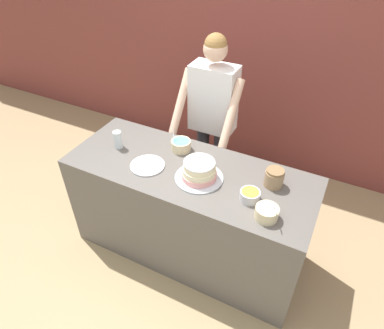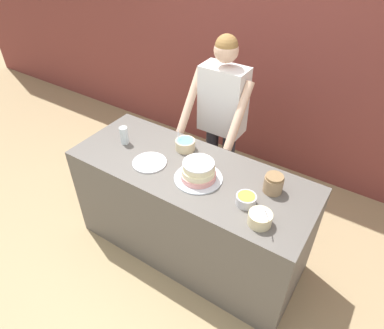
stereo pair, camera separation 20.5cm
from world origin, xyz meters
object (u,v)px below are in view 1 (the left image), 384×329
(frosting_bowl_blue, at_px, (181,145))
(drinking_glass, at_px, (118,140))
(person_baker, at_px, (212,109))
(cake, at_px, (199,171))
(ceramic_plate, at_px, (147,165))
(frosting_bowl_orange, at_px, (250,195))
(stoneware_jar, at_px, (274,178))
(frosting_bowl_white, at_px, (267,212))

(frosting_bowl_blue, xyz_separation_m, drinking_glass, (-0.45, -0.20, 0.03))
(person_baker, xyz_separation_m, cake, (0.25, -0.77, -0.04))
(ceramic_plate, bearing_deg, frosting_bowl_orange, 0.59)
(drinking_glass, relative_size, stoneware_jar, 1.09)
(person_baker, relative_size, stoneware_jar, 12.36)
(cake, bearing_deg, drinking_glass, 175.98)
(frosting_bowl_white, distance_m, stoneware_jar, 0.32)
(ceramic_plate, relative_size, stoneware_jar, 1.94)
(frosting_bowl_white, distance_m, frosting_bowl_blue, 0.91)
(drinking_glass, xyz_separation_m, ceramic_plate, (0.33, -0.10, -0.07))
(frosting_bowl_blue, bearing_deg, cake, -41.61)
(frosting_bowl_white, bearing_deg, person_baker, 130.36)
(frosting_bowl_blue, height_order, stoneware_jar, frosting_bowl_blue)
(frosting_bowl_white, bearing_deg, drinking_glass, 170.99)
(frosting_bowl_blue, relative_size, drinking_glass, 1.15)
(stoneware_jar, bearing_deg, ceramic_plate, -166.23)
(frosting_bowl_orange, xyz_separation_m, frosting_bowl_white, (0.15, -0.11, 0.01))
(drinking_glass, bearing_deg, frosting_bowl_orange, -4.74)
(cake, distance_m, frosting_bowl_blue, 0.37)
(frosting_bowl_white, bearing_deg, ceramic_plate, 173.90)
(frosting_bowl_white, height_order, stoneware_jar, frosting_bowl_white)
(person_baker, height_order, frosting_bowl_blue, person_baker)
(drinking_glass, bearing_deg, frosting_bowl_blue, 23.37)
(cake, height_order, frosting_bowl_white, frosting_bowl_white)
(cake, distance_m, stoneware_jar, 0.51)
(drinking_glass, bearing_deg, frosting_bowl_white, -9.01)
(frosting_bowl_orange, distance_m, stoneware_jar, 0.23)
(drinking_glass, bearing_deg, stoneware_jar, 5.43)
(frosting_bowl_white, xyz_separation_m, stoneware_jar, (-0.05, 0.32, 0.02))
(frosting_bowl_orange, bearing_deg, drinking_glass, 175.26)
(frosting_bowl_white, xyz_separation_m, drinking_glass, (-1.27, 0.20, 0.03))
(person_baker, distance_m, drinking_glass, 0.87)
(stoneware_jar, bearing_deg, frosting_bowl_white, -81.16)
(frosting_bowl_orange, height_order, ceramic_plate, frosting_bowl_orange)
(ceramic_plate, xyz_separation_m, stoneware_jar, (0.89, 0.22, 0.06))
(frosting_bowl_orange, xyz_separation_m, drinking_glass, (-1.12, 0.09, 0.03))
(frosting_bowl_orange, distance_m, frosting_bowl_blue, 0.73)
(drinking_glass, height_order, ceramic_plate, drinking_glass)
(frosting_bowl_orange, relative_size, frosting_bowl_blue, 0.81)
(ceramic_plate, bearing_deg, stoneware_jar, 13.77)
(person_baker, distance_m, cake, 0.81)
(frosting_bowl_orange, bearing_deg, ceramic_plate, -179.41)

